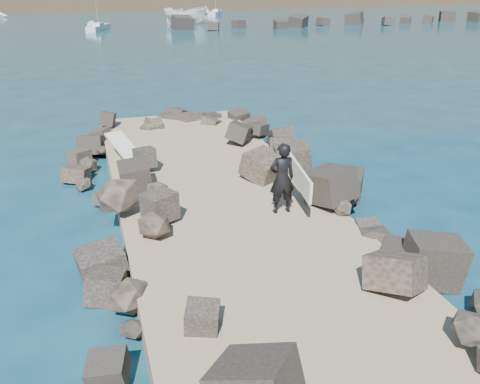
% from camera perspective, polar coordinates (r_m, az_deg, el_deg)
% --- Properties ---
extents(ground, '(800.00, 800.00, 0.00)m').
position_cam_1_polar(ground, '(15.20, -1.07, -3.85)').
color(ground, '#0F384C').
rests_on(ground, ground).
extents(jetty, '(6.00, 26.00, 0.60)m').
position_cam_1_polar(jetty, '(13.36, 1.22, -6.34)').
color(jetty, '#8C7759').
rests_on(jetty, ground).
extents(riprap_left, '(2.60, 22.00, 1.00)m').
position_cam_1_polar(riprap_left, '(13.23, -11.58, -6.16)').
color(riprap_left, black).
rests_on(riprap_left, ground).
extents(riprap_right, '(2.60, 22.00, 1.00)m').
position_cam_1_polar(riprap_right, '(14.72, 11.47, -3.09)').
color(riprap_right, black).
rests_on(riprap_right, ground).
extents(breakwater_secondary, '(52.00, 4.00, 1.20)m').
position_cam_1_polar(breakwater_secondary, '(78.56, 13.67, 17.36)').
color(breakwater_secondary, black).
rests_on(breakwater_secondary, ground).
extents(surfboard_resting, '(1.30, 2.57, 0.08)m').
position_cam_1_polar(surfboard_resting, '(18.68, -12.05, 4.19)').
color(surfboard_resting, silver).
rests_on(surfboard_resting, riprap_left).
extents(boat_imported, '(6.58, 4.74, 2.39)m').
position_cam_1_polar(boat_imported, '(77.97, -5.83, 18.25)').
color(boat_imported, white).
rests_on(boat_imported, ground).
extents(surfer_with_board, '(0.97, 2.44, 1.97)m').
position_cam_1_polar(surfer_with_board, '(14.45, 4.74, 1.52)').
color(surfer_with_board, black).
rests_on(surfer_with_board, jetty).
extents(sailboat_d, '(3.79, 5.77, 7.16)m').
position_cam_1_polar(sailboat_d, '(95.01, -2.62, 18.56)').
color(sailboat_d, silver).
rests_on(sailboat_d, ground).
extents(sailboat_b, '(3.26, 5.73, 6.99)m').
position_cam_1_polar(sailboat_b, '(71.39, -14.87, 16.60)').
color(sailboat_b, silver).
rests_on(sailboat_b, ground).
extents(sailboat_f, '(3.55, 5.08, 6.46)m').
position_cam_1_polar(sailboat_f, '(116.07, 0.25, 19.28)').
color(sailboat_f, silver).
rests_on(sailboat_f, ground).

